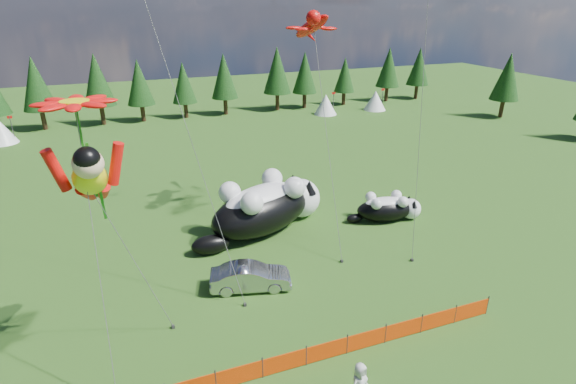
{
  "coord_description": "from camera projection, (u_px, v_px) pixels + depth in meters",
  "views": [
    {
      "loc": [
        -5.1,
        -16.95,
        14.79
      ],
      "look_at": [
        2.79,
        4.0,
        5.25
      ],
      "focal_mm": 28.0,
      "sensor_mm": 36.0,
      "label": 1
    }
  ],
  "objects": [
    {
      "name": "cat_small",
      "position": [
        388.0,
        208.0,
        32.57
      ],
      "size": [
        5.61,
        2.74,
        2.04
      ],
      "rotation": [
        0.0,
        0.0,
        -0.19
      ],
      "color": "black",
      "rests_on": "ground"
    },
    {
      "name": "ground",
      "position": [
        264.0,
        328.0,
        22.05
      ],
      "size": [
        160.0,
        160.0,
        0.0
      ],
      "primitive_type": "plane",
      "color": "#10380A",
      "rests_on": "ground"
    },
    {
      "name": "gecko_kite",
      "position": [
        311.0,
        27.0,
        28.94
      ],
      "size": [
        3.43,
        10.47,
        15.27
      ],
      "color": "red",
      "rests_on": "ground"
    },
    {
      "name": "superhero_kite",
      "position": [
        90.0,
        178.0,
        17.11
      ],
      "size": [
        4.48,
        4.38,
        10.62
      ],
      "color": "#F2EE0C",
      "rests_on": "ground"
    },
    {
      "name": "spectator_e",
      "position": [
        359.0,
        383.0,
        17.65
      ],
      "size": [
        1.08,
        0.93,
        1.88
      ],
      "primitive_type": "imported",
      "rotation": [
        0.0,
        0.0,
        0.44
      ],
      "color": "beige",
      "rests_on": "ground"
    },
    {
      "name": "cat_large",
      "position": [
        267.0,
        206.0,
        30.84
      ],
      "size": [
        10.18,
        6.51,
        3.85
      ],
      "rotation": [
        0.0,
        0.0,
        0.39
      ],
      "color": "black",
      "rests_on": "ground"
    },
    {
      "name": "tree_line",
      "position": [
        159.0,
        90.0,
        59.22
      ],
      "size": [
        90.0,
        4.0,
        8.0
      ],
      "primitive_type": null,
      "color": "black",
      "rests_on": "ground"
    },
    {
      "name": "flower_kite",
      "position": [
        75.0,
        108.0,
        15.85
      ],
      "size": [
        3.12,
        4.51,
        11.73
      ],
      "color": "red",
      "rests_on": "ground"
    },
    {
      "name": "safety_fence",
      "position": [
        285.0,
        362.0,
        19.27
      ],
      "size": [
        22.06,
        0.06,
        1.1
      ],
      "color": "#262626",
      "rests_on": "ground"
    },
    {
      "name": "festival_tents",
      "position": [
        250.0,
        111.0,
        59.5
      ],
      "size": [
        50.0,
        3.2,
        2.8
      ],
      "primitive_type": null,
      "color": "white",
      "rests_on": "ground"
    },
    {
      "name": "car",
      "position": [
        251.0,
        277.0,
        24.81
      ],
      "size": [
        4.69,
        2.59,
        1.46
      ],
      "primitive_type": "imported",
      "rotation": [
        0.0,
        0.0,
        1.32
      ],
      "color": "#ADADB1",
      "rests_on": "ground"
    }
  ]
}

